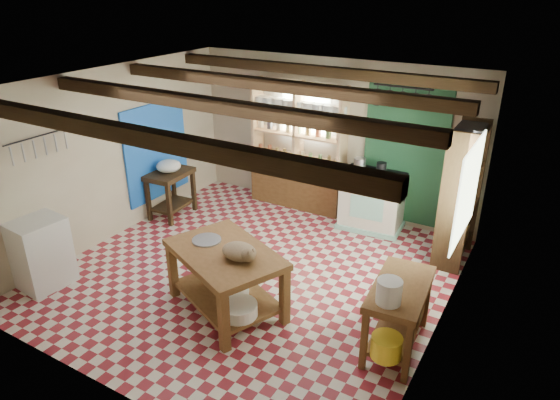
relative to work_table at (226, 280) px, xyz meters
The scene contains 30 objects.
floor 0.94m from the work_table, 101.79° to the left, with size 5.00×5.00×0.02m, color maroon.
ceiling 2.35m from the work_table, 101.79° to the left, with size 5.00×5.00×0.02m, color #444449.
wall_back 3.45m from the work_table, 92.98° to the left, with size 5.00×0.04×2.60m, color #C2B59C.
wall_front 1.90m from the work_table, 95.91° to the right, with size 5.00×0.04×2.60m, color #C2B59C.
wall_left 2.94m from the work_table, 162.77° to the left, with size 0.04×5.00×2.60m, color #C2B59C.
wall_right 2.63m from the work_table, 19.61° to the left, with size 0.04×5.00×2.60m, color #C2B59C.
ceiling_beams 2.24m from the work_table, 101.79° to the left, with size 5.00×3.80×0.15m, color #332111.
blue_wall_patch 3.23m from the work_table, 146.81° to the left, with size 0.04×1.40×1.60m, color blue.
green_wall_patch 3.57m from the work_table, 71.92° to the left, with size 1.30×0.04×2.30m, color #1E4C2E.
window_back 3.62m from the work_table, 101.50° to the left, with size 0.90×0.02×0.80m, color silver.
window_right 3.11m from the work_table, 38.41° to the left, with size 0.02×1.30×1.20m, color silver.
utensil_rail 2.98m from the work_table, behind, with size 0.06×0.90×0.28m, color black.
pot_rack 3.55m from the work_table, 69.49° to the left, with size 0.86×0.12×0.36m, color black.
shelving_unit 3.30m from the work_table, 102.97° to the left, with size 1.70×0.34×2.20m, color #DAAD7E.
tall_rack 3.42m from the work_table, 51.29° to the left, with size 0.40×0.86×2.00m, color #332111.
work_table is the anchor object (origin of this frame).
stove 3.07m from the work_table, 76.21° to the left, with size 0.96×0.65×0.94m, color beige.
prep_table 2.92m from the work_table, 144.49° to the left, with size 0.54×0.78×0.79m, color #332111.
white_cabinet 2.52m from the work_table, 162.08° to the right, with size 0.52×0.62×0.93m, color silver.
right_counter 2.04m from the work_table, 10.69° to the left, with size 0.55×1.10×0.79m, color brown.
cat 0.56m from the work_table, 12.45° to the right, with size 0.42×0.32×0.19m, color #8C7151.
steel_tray 0.54m from the work_table, 164.37° to the left, with size 0.36×0.36×0.02m, color #A4A6AC.
basin_large 0.14m from the work_table, 21.24° to the left, with size 0.41×0.41×0.14m, color silver.
basin_small 0.48m from the work_table, 36.29° to the right, with size 0.43×0.43×0.15m, color silver.
kettle_left 3.07m from the work_table, 80.76° to the left, with size 0.18×0.18×0.21m, color #A4A6AC.
kettle_right 3.16m from the work_table, 74.45° to the left, with size 0.16×0.16×0.19m, color black.
enamel_bowl 2.96m from the work_table, 144.49° to the left, with size 0.41×0.41×0.20m, color silver.
white_bucket 2.05m from the work_table, ahead, with size 0.25×0.25×0.25m, color silver.
wicker_basket 2.10m from the work_table, 18.88° to the left, with size 0.44×0.35×0.30m, color olive.
yellow_tub 2.05m from the work_table, ahead, with size 0.32×0.32×0.23m, color yellow.
Camera 1 is at (3.31, -4.90, 3.74)m, focal length 32.00 mm.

